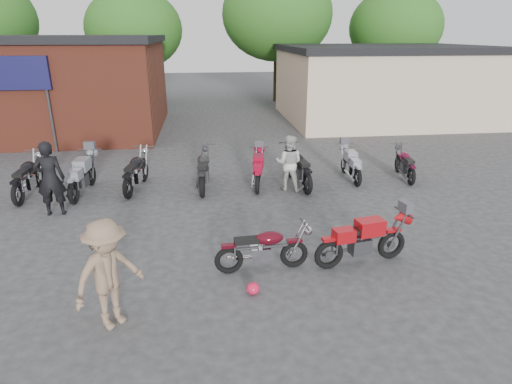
{
  "coord_description": "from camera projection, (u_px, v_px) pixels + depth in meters",
  "views": [
    {
      "loc": [
        -0.94,
        -7.14,
        4.38
      ],
      "look_at": [
        0.2,
        2.11,
        0.9
      ],
      "focal_mm": 30.0,
      "sensor_mm": 36.0,
      "label": 1
    }
  ],
  "objects": [
    {
      "name": "vintage_motorcycle",
      "position": [
        264.0,
        246.0,
        8.24
      ],
      "size": [
        1.82,
        0.7,
        1.03
      ],
      "primitive_type": null,
      "rotation": [
        0.0,
        0.0,
        0.06
      ],
      "color": "#470813",
      "rests_on": "ground"
    },
    {
      "name": "sportbike",
      "position": [
        364.0,
        238.0,
        8.48
      ],
      "size": [
        2.03,
        0.98,
        1.13
      ],
      "primitive_type": null,
      "rotation": [
        0.0,
        0.0,
        0.18
      ],
      "color": "#AE0E15",
      "rests_on": "ground"
    },
    {
      "name": "tree_3",
      "position": [
        394.0,
        42.0,
        28.78
      ],
      "size": [
        6.08,
        6.08,
        7.6
      ],
      "primitive_type": null,
      "color": "#255516",
      "rests_on": "ground"
    },
    {
      "name": "tree_1",
      "position": [
        136.0,
        44.0,
        26.87
      ],
      "size": [
        5.92,
        5.92,
        7.4
      ],
      "primitive_type": null,
      "color": "#255516",
      "rests_on": "ground"
    },
    {
      "name": "person_dark",
      "position": [
        50.0,
        179.0,
        10.67
      ],
      "size": [
        0.75,
        0.54,
        1.92
      ],
      "primitive_type": "imported",
      "rotation": [
        0.0,
        0.0,
        3.26
      ],
      "color": "black",
      "rests_on": "ground"
    },
    {
      "name": "person_tan",
      "position": [
        108.0,
        275.0,
        6.55
      ],
      "size": [
        1.31,
        1.29,
        1.81
      ],
      "primitive_type": "imported",
      "rotation": [
        0.0,
        0.0,
        0.76
      ],
      "color": "#816650",
      "rests_on": "ground"
    },
    {
      "name": "row_bike_6",
      "position": [
        351.0,
        163.0,
        13.45
      ],
      "size": [
        0.66,
        1.86,
        1.07
      ],
      "primitive_type": null,
      "rotation": [
        0.0,
        0.0,
        1.54
      ],
      "color": "gray",
      "rests_on": "ground"
    },
    {
      "name": "tree_2",
      "position": [
        277.0,
        32.0,
        27.66
      ],
      "size": [
        7.04,
        7.04,
        8.8
      ],
      "primitive_type": null,
      "color": "#255516",
      "rests_on": "ground"
    },
    {
      "name": "row_bike_5",
      "position": [
        298.0,
        165.0,
        12.89
      ],
      "size": [
        0.93,
        2.22,
        1.25
      ],
      "primitive_type": null,
      "rotation": [
        0.0,
        0.0,
        1.67
      ],
      "color": "black",
      "rests_on": "ground"
    },
    {
      "name": "stucco_building",
      "position": [
        382.0,
        86.0,
        22.59
      ],
      "size": [
        10.0,
        8.0,
        3.5
      ],
      "primitive_type": "cube",
      "color": "#C6A58D",
      "rests_on": "ground"
    },
    {
      "name": "person_light",
      "position": [
        289.0,
        163.0,
        12.44
      ],
      "size": [
        0.96,
        0.86,
        1.64
      ],
      "primitive_type": "imported",
      "rotation": [
        0.0,
        0.0,
        2.79
      ],
      "color": "#B5B6B1",
      "rests_on": "ground"
    },
    {
      "name": "row_bike_4",
      "position": [
        258.0,
        168.0,
        12.87
      ],
      "size": [
        0.94,
        2.0,
        1.11
      ],
      "primitive_type": null,
      "rotation": [
        0.0,
        0.0,
        1.41
      ],
      "color": "#A20D2C",
      "rests_on": "ground"
    },
    {
      "name": "row_bike_7",
      "position": [
        405.0,
        162.0,
        13.55
      ],
      "size": [
        0.84,
        1.87,
        1.05
      ],
      "primitive_type": null,
      "rotation": [
        0.0,
        0.0,
        1.43
      ],
      "color": "#4E0924",
      "rests_on": "ground"
    },
    {
      "name": "row_bike_0",
      "position": [
        28.0,
        175.0,
        12.05
      ],
      "size": [
        0.71,
        2.11,
        1.22
      ],
      "primitive_type": null,
      "rotation": [
        0.0,
        0.0,
        1.56
      ],
      "color": "black",
      "rests_on": "ground"
    },
    {
      "name": "row_bike_2",
      "position": [
        136.0,
        170.0,
        12.57
      ],
      "size": [
        1.02,
        2.15,
        1.2
      ],
      "primitive_type": null,
      "rotation": [
        0.0,
        0.0,
        1.4
      ],
      "color": "black",
      "rests_on": "ground"
    },
    {
      "name": "row_bike_1",
      "position": [
        82.0,
        174.0,
        12.19
      ],
      "size": [
        0.84,
        2.13,
        1.21
      ],
      "primitive_type": null,
      "rotation": [
        0.0,
        0.0,
        1.5
      ],
      "color": "#90949D",
      "rests_on": "ground"
    },
    {
      "name": "brick_building",
      "position": [
        25.0,
        88.0,
        19.57
      ],
      "size": [
        12.0,
        8.0,
        4.0
      ],
      "primitive_type": "cube",
      "color": "brown",
      "rests_on": "ground"
    },
    {
      "name": "ground",
      "position": [
        259.0,
        274.0,
        8.28
      ],
      "size": [
        90.0,
        90.0,
        0.0
      ],
      "primitive_type": "plane",
      "color": "#323234"
    },
    {
      "name": "row_bike_3",
      "position": [
        204.0,
        168.0,
        12.67
      ],
      "size": [
        0.85,
        2.19,
        1.24
      ],
      "primitive_type": null,
      "rotation": [
        0.0,
        0.0,
        1.5
      ],
      "color": "black",
      "rests_on": "ground"
    },
    {
      "name": "helmet",
      "position": [
        253.0,
        288.0,
        7.62
      ],
      "size": [
        0.26,
        0.26,
        0.22
      ],
      "primitive_type": "ellipsoid",
      "rotation": [
        0.0,
        0.0,
        0.12
      ],
      "color": "red",
      "rests_on": "ground"
    }
  ]
}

